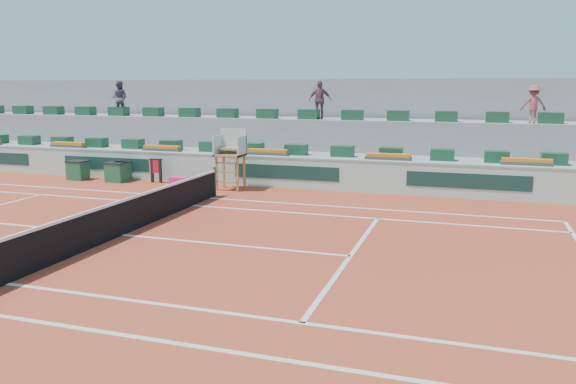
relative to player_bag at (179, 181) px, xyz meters
name	(u,v)px	position (x,y,z in m)	size (l,w,h in m)	color
ground	(123,235)	(2.39, -7.56, -0.18)	(90.00, 90.00, 0.00)	#98341D
seating_tier_lower	(260,164)	(2.39, 3.14, 0.42)	(36.00, 4.00, 1.20)	#959592
seating_tier_upper	(272,145)	(2.39, 4.74, 1.12)	(36.00, 2.40, 2.60)	#959592
stadium_back_wall	(282,124)	(2.39, 6.34, 2.02)	(36.00, 0.40, 4.40)	#959592
player_bag	(179,181)	(0.00, 0.00, 0.00)	(0.81, 0.36, 0.36)	#FF2174
spectator_left	(119,98)	(-5.57, 4.21, 3.29)	(0.84, 0.66, 1.74)	#4A4A56
spectator_mid	(320,100)	(4.87, 4.26, 3.28)	(1.00, 0.42, 1.71)	#6E4954
spectator_right	(533,104)	(13.72, 4.17, 3.18)	(0.98, 0.56, 1.51)	#994C51
court_lines	(123,235)	(2.39, -7.56, -0.17)	(23.89, 11.09, 0.01)	silver
tennis_net	(122,217)	(2.39, -7.56, 0.35)	(0.10, 11.97, 1.10)	black
advertising_hoarding	(242,170)	(2.41, 0.94, 0.45)	(36.00, 0.34, 1.26)	#A3CDBC
umpire_chair	(231,151)	(2.39, -0.06, 1.36)	(1.10, 0.90, 2.40)	olive
seat_row_lower	(252,148)	(2.39, 2.24, 1.24)	(32.90, 0.60, 0.44)	#17452A
seat_row_upper	(267,114)	(2.39, 4.14, 2.64)	(32.90, 0.60, 0.44)	#17452A
flower_planters	(213,151)	(0.89, 1.44, 1.15)	(26.80, 0.36, 0.28)	#454545
drink_cooler_a	(123,171)	(-2.96, 0.35, 0.24)	(0.64, 0.55, 0.84)	#1B5331
drink_cooler_b	(117,172)	(-3.05, 0.05, 0.24)	(0.85, 0.73, 0.84)	#1B5331
drink_cooler_c	(78,170)	(-5.01, -0.01, 0.24)	(0.81, 0.70, 0.84)	#1B5331
towel_rack	(156,169)	(-1.30, 0.36, 0.42)	(0.61, 0.10, 1.03)	black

